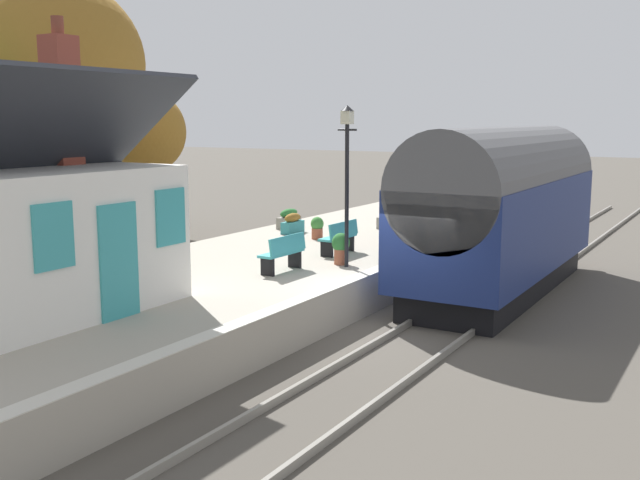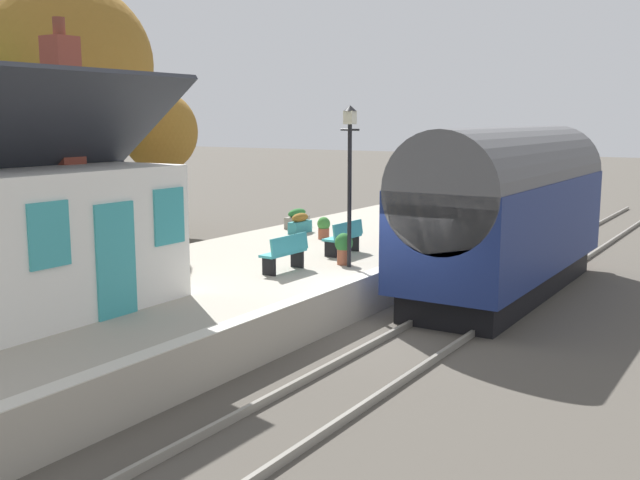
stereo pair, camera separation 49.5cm
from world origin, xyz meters
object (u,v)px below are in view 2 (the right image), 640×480
object	(u,v)px
bench_near_building	(286,252)
station_sign_board	(405,206)
planter_edge_far	(396,219)
tree_behind_building	(68,64)
tree_far_left	(52,117)
train	(508,210)
bench_mid_platform	(443,211)
planter_under_sign	(300,223)
lamp_post_platform	(350,156)
planter_corner_building	(297,219)
planter_edge_near	(344,247)
tree_distant	(160,133)
planter_by_door	(324,227)
planter_bench_right	(409,213)
bench_platform_end	(344,237)
bench_by_lamp	(412,218)

from	to	relation	value
bench_near_building	station_sign_board	size ratio (longest dim) A/B	0.90
planter_edge_far	tree_behind_building	bearing A→B (deg)	138.80
bench_near_building	tree_far_left	distance (m)	14.29
train	bench_mid_platform	distance (m)	6.16
bench_near_building	planter_under_sign	distance (m)	6.06
lamp_post_platform	bench_near_building	bearing A→B (deg)	143.16
planter_corner_building	planter_edge_near	bearing A→B (deg)	-135.58
bench_mid_platform	tree_distant	size ratio (longest dim) A/B	0.25
planter_by_door	planter_edge_near	xyz separation A→B (m)	(-3.08, -2.52, 0.09)
planter_by_door	planter_bench_right	world-z (taller)	planter_by_door
tree_far_left	bench_near_building	bearing A→B (deg)	-106.89
bench_platform_end	planter_edge_far	bearing A→B (deg)	11.30
planter_edge_far	planter_edge_near	bearing A→B (deg)	-164.69
planter_corner_building	tree_far_left	bearing A→B (deg)	102.39
planter_corner_building	lamp_post_platform	bearing A→B (deg)	-135.12
planter_by_door	bench_by_lamp	bearing A→B (deg)	-34.56
planter_bench_right	tree_distant	xyz separation A→B (m)	(-2.18, 9.80, 2.74)
bench_near_building	planter_edge_near	size ratio (longest dim) A/B	1.77
bench_near_building	planter_under_sign	world-z (taller)	bench_near_building
bench_by_lamp	planter_edge_far	bearing A→B (deg)	51.83
planter_under_sign	planter_edge_near	distance (m)	5.31
bench_near_building	planter_bench_right	distance (m)	9.63
train	planter_bench_right	size ratio (longest dim) A/B	8.86
planter_under_sign	planter_edge_far	xyz separation A→B (m)	(2.62, -2.06, 0.00)
train	tree_distant	xyz separation A→B (m)	(2.90, 15.00, 1.77)
bench_platform_end	lamp_post_platform	bearing A→B (deg)	-145.52
planter_corner_building	tree_distant	bearing A→B (deg)	80.54
planter_by_door	tree_behind_building	size ratio (longest dim) A/B	0.08
bench_platform_end	planter_under_sign	distance (m)	3.95
bench_near_building	planter_by_door	size ratio (longest dim) A/B	2.07
planter_bench_right	tree_far_left	size ratio (longest dim) A/B	0.15
planter_under_sign	planter_bench_right	world-z (taller)	planter_bench_right
bench_near_building	planter_corner_building	size ratio (longest dim) A/B	1.33
planter_by_door	planter_edge_near	distance (m)	3.98
planter_edge_near	lamp_post_platform	distance (m)	2.29
planter_edge_near	planter_bench_right	bearing A→B (deg)	14.31
train	planter_corner_building	world-z (taller)	train
bench_mid_platform	planter_corner_building	bearing A→B (deg)	128.52
train	bench_platform_end	world-z (taller)	train
bench_near_building	lamp_post_platform	xyz separation A→B (m)	(1.31, -0.98, 2.23)
station_sign_board	tree_far_left	size ratio (longest dim) A/B	0.23
bench_by_lamp	planter_edge_far	distance (m)	1.21
tree_behind_building	tree_far_left	bearing A→B (deg)	56.22
planter_by_door	bench_mid_platform	bearing A→B (deg)	-21.88
bench_mid_platform	lamp_post_platform	distance (m)	8.28
planter_corner_building	station_sign_board	xyz separation A→B (m)	(-1.63, -4.74, 0.88)
planter_under_sign	tree_behind_building	xyz separation A→B (m)	(-4.96, 4.57, 4.83)
planter_corner_building	tree_far_left	world-z (taller)	tree_far_left
bench_near_building	bench_by_lamp	distance (m)	7.09
planter_edge_near	planter_bench_right	xyz separation A→B (m)	(8.03, 2.05, -0.13)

